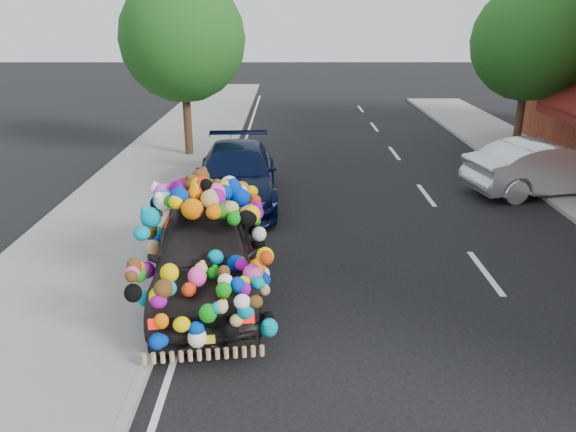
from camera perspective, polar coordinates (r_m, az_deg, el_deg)
The scene contains 9 objects.
ground at distance 11.15m, azimuth 1.58°, elevation -5.79°, with size 100.00×100.00×0.00m, color black.
sidewalk at distance 11.81m, azimuth -19.85°, elevation -5.20°, with size 4.00×60.00×0.12m, color gray.
kerb at distance 11.30m, azimuth -10.47°, elevation -5.41°, with size 0.15×60.00×0.13m, color gray.
lane_markings at distance 11.81m, azimuth 19.40°, elevation -5.43°, with size 6.00×50.00×0.01m, color silver, non-canonical shape.
tree_near_sidewalk at distance 19.86m, azimuth -10.67°, elevation 17.28°, with size 4.20×4.20×6.13m.
tree_far_b at distance 21.72m, azimuth 23.38°, elevation 15.91°, with size 4.00×4.00×5.90m.
plush_art_car at distance 10.01m, azimuth -8.58°, elevation -2.01°, with size 2.77×5.02×2.21m.
navy_sedan at distance 15.16m, azimuth -5.23°, elevation 4.22°, with size 2.10×5.16×1.50m, color black.
silver_hatchback at distance 17.37m, azimuth 24.93°, elevation 4.48°, with size 1.60×4.58×1.51m, color silver.
Camera 1 is at (-0.32, -10.04, 4.85)m, focal length 35.00 mm.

